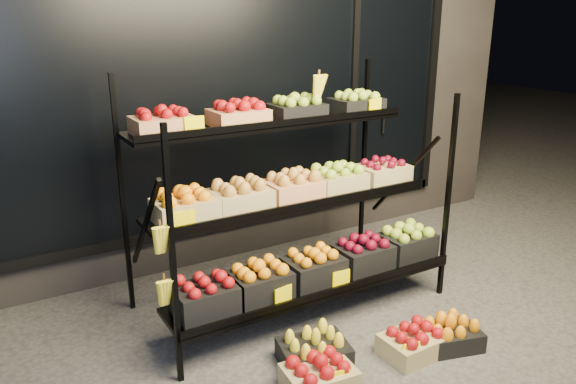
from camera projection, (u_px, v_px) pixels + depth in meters
ground at (343, 344)px, 3.59m from camera, size 24.00×24.00×0.00m
building at (183, 43)px, 5.17m from camera, size 6.00×2.08×3.50m
display_rack at (294, 201)px, 3.83m from camera, size 2.18×1.02×1.72m
tag_floor_b at (411, 358)px, 3.34m from camera, size 0.13×0.01×0.12m
floor_crate_left at (319, 375)px, 3.13m from camera, size 0.41×0.32×0.20m
floor_crate_midleft at (314, 350)px, 3.35m from camera, size 0.46×0.38×0.20m
floor_crate_midright at (413, 341)px, 3.45m from camera, size 0.39×0.29×0.20m
floor_crate_right at (450, 334)px, 3.53m from camera, size 0.42×0.36×0.19m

